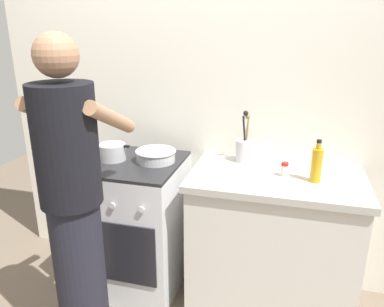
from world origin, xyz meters
The scene contains 10 objects.
ground centered at (0.00, 0.00, 0.00)m, with size 6.00×6.00×0.00m, color #6B5B4C.
back_wall centered at (0.20, 0.50, 1.25)m, with size 3.20×0.10×2.50m.
countertop centered at (0.55, 0.15, 0.45)m, with size 1.00×0.60×0.90m.
stove_range centered at (-0.35, 0.15, 0.45)m, with size 0.60×0.62×0.90m.
pot centered at (-0.49, 0.15, 0.95)m, with size 0.24×0.17×0.10m.
mixing_bowl centered at (-0.21, 0.20, 0.94)m, with size 0.26×0.26×0.07m.
utensil_crock centered at (0.33, 0.34, 0.99)m, with size 0.10×0.10×0.33m.
spice_bottle centered at (0.59, 0.16, 0.94)m, with size 0.04×0.04×0.08m.
oil_bottle centered at (0.76, 0.12, 1.00)m, with size 0.06×0.06×0.24m.
person centered at (-0.40, -0.46, 0.86)m, with size 0.41×0.50×1.70m.
Camera 1 is at (0.60, -1.91, 1.71)m, focal length 34.91 mm.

